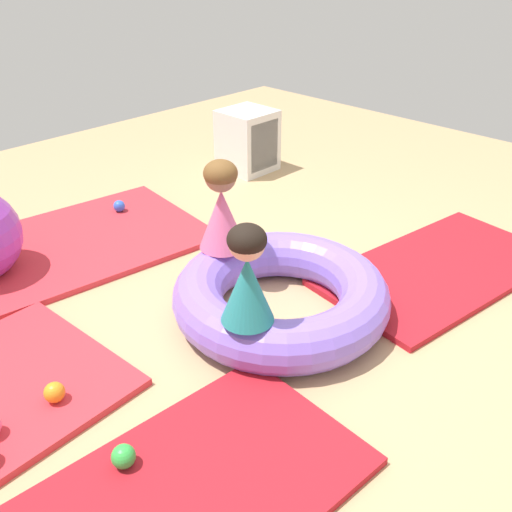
# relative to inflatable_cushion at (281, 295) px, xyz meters

# --- Properties ---
(ground_plane) EXTENTS (8.00, 8.00, 0.00)m
(ground_plane) POSITION_rel_inflatable_cushion_xyz_m (0.05, -0.01, -0.14)
(ground_plane) COLOR tan
(gym_mat_front) EXTENTS (1.84, 1.39, 0.04)m
(gym_mat_front) POSITION_rel_inflatable_cushion_xyz_m (-0.36, 1.62, -0.12)
(gym_mat_front) COLOR red
(gym_mat_front) RESTS_ON ground
(gym_mat_near_left) EXTENTS (1.75, 1.09, 0.04)m
(gym_mat_near_left) POSITION_rel_inflatable_cushion_xyz_m (1.10, -0.42, -0.12)
(gym_mat_near_left) COLOR #B21923
(gym_mat_near_left) RESTS_ON ground
(inflatable_cushion) EXTENTS (1.25, 1.25, 0.29)m
(inflatable_cushion) POSITION_rel_inflatable_cushion_xyz_m (0.00, 0.00, 0.00)
(inflatable_cushion) COLOR #8466E0
(inflatable_cushion) RESTS_ON ground
(child_in_pink) EXTENTS (0.39, 0.39, 0.55)m
(child_in_pink) POSITION_rel_inflatable_cushion_xyz_m (-0.01, 0.47, 0.41)
(child_in_pink) COLOR #E5608E
(child_in_pink) RESTS_ON inflatable_cushion
(child_in_teal) EXTENTS (0.30, 0.30, 0.52)m
(child_in_teal) POSITION_rel_inflatable_cushion_xyz_m (-0.44, -0.17, 0.40)
(child_in_teal) COLOR teal
(child_in_teal) RESTS_ON inflatable_cushion
(play_ball_blue) EXTENTS (0.09, 0.09, 0.09)m
(play_ball_blue) POSITION_rel_inflatable_cushion_xyz_m (0.12, 1.82, -0.06)
(play_ball_blue) COLOR blue
(play_ball_blue) RESTS_ON gym_mat_front
(play_ball_teal) EXTENTS (0.06, 0.06, 0.06)m
(play_ball_teal) POSITION_rel_inflatable_cushion_xyz_m (0.60, -0.02, -0.07)
(play_ball_teal) COLOR teal
(play_ball_teal) RESTS_ON gym_mat_near_left
(play_ball_green) EXTENTS (0.10, 0.10, 0.10)m
(play_ball_green) POSITION_rel_inflatable_cushion_xyz_m (-1.28, -0.29, -0.05)
(play_ball_green) COLOR green
(play_ball_green) RESTS_ON gym_mat_far_right
(play_ball_orange) EXTENTS (0.10, 0.10, 0.10)m
(play_ball_orange) POSITION_rel_inflatable_cushion_xyz_m (-1.29, 0.26, -0.06)
(play_ball_orange) COLOR orange
(play_ball_orange) RESTS_ON gym_mat_near_right
(storage_cube) EXTENTS (0.44, 0.44, 0.56)m
(storage_cube) POSITION_rel_inflatable_cushion_xyz_m (1.54, 1.79, 0.14)
(storage_cube) COLOR silver
(storage_cube) RESTS_ON ground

